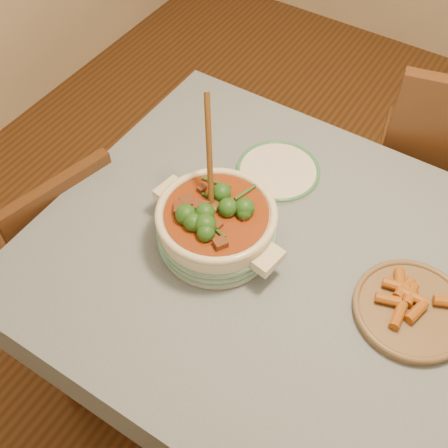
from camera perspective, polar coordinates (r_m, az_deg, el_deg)
name	(u,v)px	position (r m, az deg, el deg)	size (l,w,h in m)	color
floor	(313,405)	(2.11, 9.07, -17.72)	(4.50, 4.50, 0.00)	#452A13
dining_table	(345,313)	(1.52, 12.22, -8.87)	(1.68, 1.08, 0.76)	brown
stew_casserole	(216,223)	(1.44, -0.77, 0.09)	(0.40, 0.34, 0.37)	#EFE4C8
white_plate	(278,171)	(1.65, 5.52, 5.36)	(0.28, 0.28, 0.02)	white
fried_plate	(412,309)	(1.44, 18.55, -8.15)	(0.33, 0.33, 0.05)	olive
chair_far	(447,168)	(2.08, 21.67, 5.33)	(0.56, 0.56, 0.99)	#56301A
chair_left	(61,237)	(1.97, -16.19, -1.24)	(0.44, 0.44, 0.79)	#56301A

